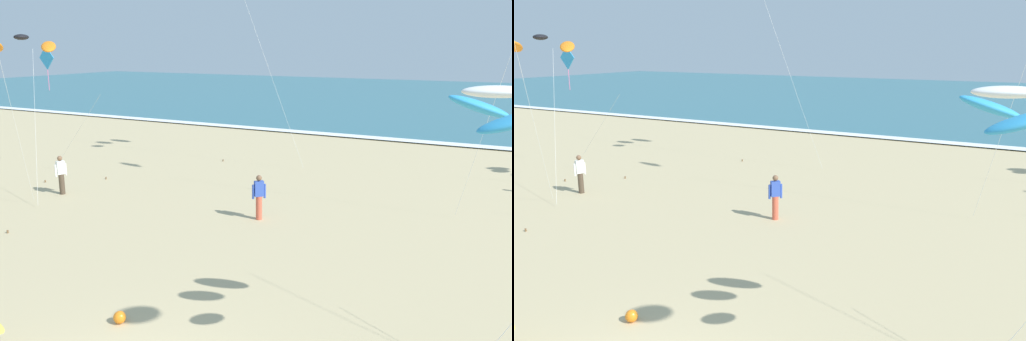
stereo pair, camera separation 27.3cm
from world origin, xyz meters
TOP-DOWN VIEW (x-y plane):
  - ocean_water at (0.00, 57.86)m, footprint 160.00×60.00m
  - shoreline_foam at (0.00, 28.16)m, footprint 160.00×1.16m
  - kite_arc_ivory_far at (5.09, 3.98)m, footprint 3.65×2.58m
  - kite_diamond_cobalt_high at (-14.86, 12.48)m, footprint 4.26×0.57m
  - kite_arc_charcoal_close at (-10.43, 7.55)m, footprint 4.04×4.00m
  - bystander_white_top at (-11.12, 9.36)m, footprint 0.26×0.48m
  - bystander_blue_top at (-2.52, 10.27)m, footprint 0.38×0.38m
  - beach_ball at (-1.92, 2.53)m, footprint 0.28×0.28m

SIDE VIEW (x-z plane):
  - ocean_water at x=0.00m, z-range 0.00..0.08m
  - shoreline_foam at x=0.00m, z-range 0.08..0.09m
  - beach_ball at x=-1.92m, z-range 0.00..0.28m
  - bystander_white_top at x=-11.12m, z-range 0.02..1.61m
  - bystander_blue_top at x=-2.52m, z-range 0.02..1.61m
  - kite_arc_ivory_far at x=5.09m, z-range 2.32..7.64m
  - kite_diamond_cobalt_high at x=-14.86m, z-range 2.18..8.08m
  - kite_arc_charcoal_close at x=-10.43m, z-range 2.83..9.13m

